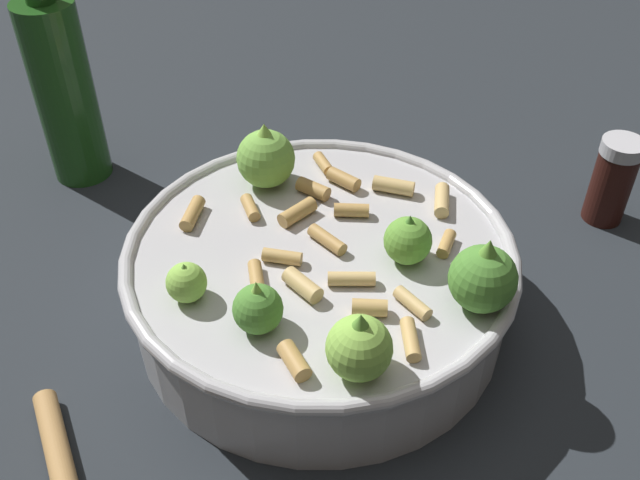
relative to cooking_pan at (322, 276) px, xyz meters
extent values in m
plane|color=#23282D|center=(0.00, 0.00, -0.04)|extent=(2.40, 2.40, 0.00)
cylinder|color=#B7B7BC|center=(0.00, 0.00, -0.01)|extent=(0.28, 0.28, 0.07)
torus|color=#B7B7BC|center=(0.00, 0.00, 0.02)|extent=(0.29, 0.29, 0.01)
sphere|color=#8CC64C|center=(0.09, -0.07, 0.04)|extent=(0.04, 0.04, 0.04)
cone|color=#609E38|center=(0.09, -0.07, 0.07)|extent=(0.02, 0.02, 0.02)
sphere|color=#4C8933|center=(0.02, -0.08, 0.04)|extent=(0.03, 0.03, 0.03)
cone|color=#8CC64C|center=(0.02, -0.08, 0.06)|extent=(0.01, 0.01, 0.01)
sphere|color=#75B247|center=(-0.09, 0.04, 0.05)|extent=(0.05, 0.05, 0.05)
cone|color=#8CC64C|center=(-0.09, 0.04, 0.07)|extent=(0.02, 0.02, 0.02)
sphere|color=#4C8933|center=(0.11, 0.03, 0.05)|extent=(0.05, 0.05, 0.05)
cone|color=#609E38|center=(0.11, 0.03, 0.07)|extent=(0.02, 0.02, 0.02)
sphere|color=#8CC64C|center=(-0.04, -0.09, 0.04)|extent=(0.03, 0.03, 0.03)
cone|color=#75B247|center=(-0.04, -0.09, 0.05)|extent=(0.01, 0.01, 0.01)
sphere|color=#609E38|center=(0.05, 0.03, 0.04)|extent=(0.03, 0.03, 0.03)
cone|color=#4C8933|center=(0.05, 0.03, 0.06)|extent=(0.01, 0.01, 0.01)
cylinder|color=tan|center=(0.04, -0.01, 0.03)|extent=(0.03, 0.03, 0.01)
cylinder|color=tan|center=(-0.10, -0.03, 0.03)|extent=(0.03, 0.03, 0.01)
cylinder|color=tan|center=(0.04, 0.10, 0.03)|extent=(0.03, 0.03, 0.01)
cylinder|color=tan|center=(-0.02, -0.05, 0.03)|extent=(0.03, 0.02, 0.01)
cylinder|color=tan|center=(-0.07, 0.08, 0.03)|extent=(0.03, 0.02, 0.01)
cylinder|color=tan|center=(0.06, -0.03, 0.03)|extent=(0.03, 0.02, 0.01)
cylinder|color=tan|center=(-0.04, 0.07, 0.03)|extent=(0.03, 0.01, 0.01)
cylinder|color=tan|center=(0.06, -0.09, 0.03)|extent=(0.03, 0.02, 0.01)
cylinder|color=tan|center=(-0.07, 0.00, 0.03)|extent=(0.03, 0.02, 0.01)
cylinder|color=tan|center=(0.02, -0.04, 0.03)|extent=(0.03, 0.02, 0.01)
cylinder|color=tan|center=(0.10, -0.03, 0.03)|extent=(0.03, 0.03, 0.01)
cylinder|color=tan|center=(0.00, 0.01, 0.03)|extent=(0.03, 0.01, 0.01)
cylinder|color=tan|center=(-0.01, -0.03, 0.03)|extent=(0.03, 0.02, 0.01)
cylinder|color=tan|center=(0.08, -0.01, 0.03)|extent=(0.03, 0.02, 0.01)
cylinder|color=tan|center=(-0.01, 0.05, 0.03)|extent=(0.03, 0.02, 0.01)
cylinder|color=tan|center=(-0.05, 0.05, 0.03)|extent=(0.03, 0.01, 0.01)
cylinder|color=tan|center=(0.07, 0.06, 0.03)|extent=(0.02, 0.03, 0.01)
cylinder|color=tan|center=(0.00, 0.09, 0.03)|extent=(0.03, 0.02, 0.01)
cylinder|color=tan|center=(-0.04, 0.02, 0.03)|extent=(0.01, 0.03, 0.01)
cylinder|color=#33140F|center=(0.12, 0.26, -0.01)|extent=(0.04, 0.04, 0.07)
cylinder|color=silver|center=(0.12, 0.26, 0.03)|extent=(0.04, 0.04, 0.01)
cylinder|color=#1E4C19|center=(-0.30, 0.00, 0.05)|extent=(0.05, 0.05, 0.17)
camera|label=1|loc=(0.25, -0.30, 0.37)|focal=40.63mm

